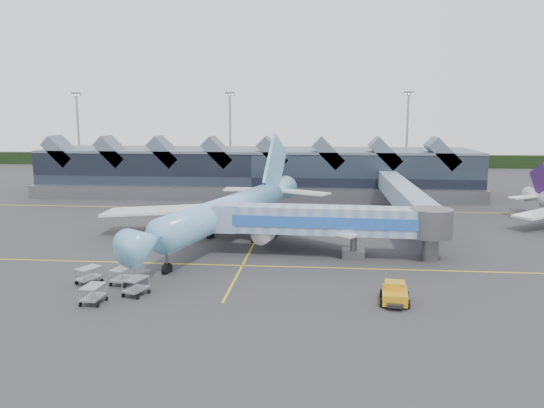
# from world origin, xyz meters

# --- Properties ---
(ground) EXTENTS (260.00, 260.00, 0.00)m
(ground) POSITION_xyz_m (0.00, 0.00, 0.00)
(ground) COLOR #2C2C2E
(ground) RESTS_ON ground
(taxi_stripes) EXTENTS (120.00, 60.00, 0.01)m
(taxi_stripes) POSITION_xyz_m (0.00, 10.00, 0.01)
(taxi_stripes) COLOR gold
(taxi_stripes) RESTS_ON ground
(tree_line_far) EXTENTS (260.00, 4.00, 4.00)m
(tree_line_far) POSITION_xyz_m (0.00, 110.00, 2.00)
(tree_line_far) COLOR black
(tree_line_far) RESTS_ON ground
(terminal) EXTENTS (90.00, 22.25, 12.52)m
(terminal) POSITION_xyz_m (-5.07, 47.35, 4.88)
(terminal) COLOR black
(terminal) RESTS_ON ground
(light_masts) EXTENTS (132.40, 42.56, 22.45)m
(light_masts) POSITION_xyz_m (21.00, 62.80, 12.49)
(light_masts) COLOR #96999E
(light_masts) RESTS_ON ground
(main_airliner) EXTENTS (37.07, 43.53, 14.22)m
(main_airliner) POSITION_xyz_m (-3.12, 4.08, 4.18)
(main_airliner) COLOR #68A7D4
(main_airliner) RESTS_ON ground
(jet_bridge) EXTENTS (27.95, 5.42, 6.17)m
(jet_bridge) POSITION_xyz_m (11.36, -3.31, 4.23)
(jet_bridge) COLOR #6D88B6
(jet_bridge) RESTS_ON ground
(fuel_truck) EXTENTS (4.28, 8.90, 2.98)m
(fuel_truck) POSITION_xyz_m (-9.04, 9.04, 1.67)
(fuel_truck) COLOR black
(fuel_truck) RESTS_ON ground
(pushback_tug) EXTENTS (2.90, 4.23, 1.79)m
(pushback_tug) POSITION_xyz_m (15.37, -18.50, 0.80)
(pushback_tug) COLOR #C88B12
(pushback_tug) RESTS_ON ground
(baggage_carts) EXTENTS (8.25, 8.07, 1.67)m
(baggage_carts) POSITION_xyz_m (-11.22, -17.86, 0.94)
(baggage_carts) COLOR #989BA0
(baggage_carts) RESTS_ON ground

